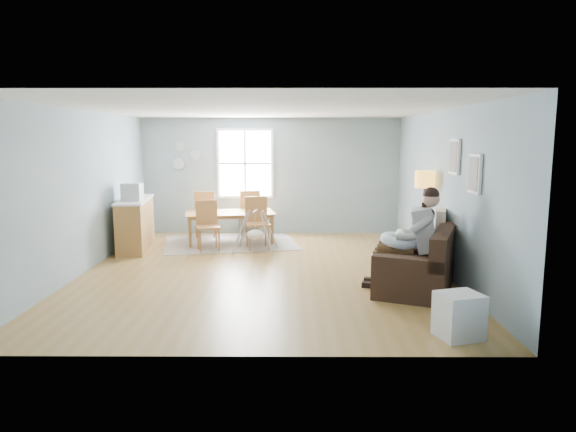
{
  "coord_description": "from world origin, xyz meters",
  "views": [
    {
      "loc": [
        0.46,
        -8.51,
        2.22
      ],
      "look_at": [
        0.42,
        -0.41,
        1.0
      ],
      "focal_mm": 32.0,
      "sensor_mm": 36.0,
      "label": 1
    }
  ],
  "objects_px": {
    "sofa": "(424,263)",
    "chair_sw": "(207,222)",
    "floor_lamp": "(425,187)",
    "baby_swing": "(255,234)",
    "chair_ne": "(249,210)",
    "chair_se": "(257,219)",
    "father": "(412,235)",
    "chair_nw": "(205,211)",
    "counter": "(136,223)",
    "monitor": "(132,192)",
    "storage_cube": "(458,316)",
    "dining_table": "(230,227)",
    "toddler": "(421,231)"
  },
  "relations": [
    {
      "from": "storage_cube",
      "to": "baby_swing",
      "type": "height_order",
      "value": "baby_swing"
    },
    {
      "from": "storage_cube",
      "to": "chair_ne",
      "type": "distance_m",
      "value": 6.72
    },
    {
      "from": "sofa",
      "to": "counter",
      "type": "xyz_separation_m",
      "value": [
        -5.21,
        2.57,
        0.19
      ]
    },
    {
      "from": "floor_lamp",
      "to": "chair_ne",
      "type": "distance_m",
      "value": 4.31
    },
    {
      "from": "father",
      "to": "storage_cube",
      "type": "height_order",
      "value": "father"
    },
    {
      "from": "monitor",
      "to": "chair_ne",
      "type": "bearing_deg",
      "value": 37.79
    },
    {
      "from": "dining_table",
      "to": "baby_swing",
      "type": "relative_size",
      "value": 2.11
    },
    {
      "from": "chair_nw",
      "to": "sofa",
      "type": "bearing_deg",
      "value": -42.97
    },
    {
      "from": "counter",
      "to": "chair_se",
      "type": "bearing_deg",
      "value": 0.28
    },
    {
      "from": "chair_sw",
      "to": "chair_se",
      "type": "height_order",
      "value": "chair_se"
    },
    {
      "from": "father",
      "to": "chair_nw",
      "type": "height_order",
      "value": "father"
    },
    {
      "from": "counter",
      "to": "sofa",
      "type": "bearing_deg",
      "value": -26.27
    },
    {
      "from": "floor_lamp",
      "to": "father",
      "type": "bearing_deg",
      "value": -110.14
    },
    {
      "from": "dining_table",
      "to": "chair_ne",
      "type": "distance_m",
      "value": 0.88
    },
    {
      "from": "father",
      "to": "chair_ne",
      "type": "bearing_deg",
      "value": 123.44
    },
    {
      "from": "father",
      "to": "monitor",
      "type": "bearing_deg",
      "value": 153.13
    },
    {
      "from": "sofa",
      "to": "chair_sw",
      "type": "relative_size",
      "value": 2.48
    },
    {
      "from": "floor_lamp",
      "to": "storage_cube",
      "type": "bearing_deg",
      "value": -97.57
    },
    {
      "from": "chair_se",
      "to": "baby_swing",
      "type": "xyz_separation_m",
      "value": [
        -0.01,
        -0.37,
        -0.24
      ]
    },
    {
      "from": "chair_ne",
      "to": "monitor",
      "type": "bearing_deg",
      "value": -142.21
    },
    {
      "from": "sofa",
      "to": "chair_se",
      "type": "height_order",
      "value": "chair_se"
    },
    {
      "from": "chair_sw",
      "to": "chair_ne",
      "type": "height_order",
      "value": "chair_ne"
    },
    {
      "from": "storage_cube",
      "to": "dining_table",
      "type": "bearing_deg",
      "value": 120.93
    },
    {
      "from": "sofa",
      "to": "father",
      "type": "bearing_deg",
      "value": -135.35
    },
    {
      "from": "chair_se",
      "to": "storage_cube",
      "type": "bearing_deg",
      "value": -61.6
    },
    {
      "from": "chair_nw",
      "to": "dining_table",
      "type": "bearing_deg",
      "value": -41.86
    },
    {
      "from": "father",
      "to": "dining_table",
      "type": "height_order",
      "value": "father"
    },
    {
      "from": "chair_ne",
      "to": "chair_nw",
      "type": "bearing_deg",
      "value": -168.73
    },
    {
      "from": "baby_swing",
      "to": "floor_lamp",
      "type": "bearing_deg",
      "value": -17.93
    },
    {
      "from": "toddler",
      "to": "chair_sw",
      "type": "distance_m",
      "value": 4.3
    },
    {
      "from": "chair_nw",
      "to": "chair_se",
      "type": "bearing_deg",
      "value": -42.14
    },
    {
      "from": "floor_lamp",
      "to": "baby_swing",
      "type": "relative_size",
      "value": 1.87
    },
    {
      "from": "sofa",
      "to": "chair_se",
      "type": "xyz_separation_m",
      "value": [
        -2.74,
        2.58,
        0.28
      ]
    },
    {
      "from": "chair_nw",
      "to": "chair_ne",
      "type": "xyz_separation_m",
      "value": [
        0.98,
        0.2,
        -0.0
      ]
    },
    {
      "from": "storage_cube",
      "to": "chair_se",
      "type": "relative_size",
      "value": 0.53
    },
    {
      "from": "chair_ne",
      "to": "monitor",
      "type": "xyz_separation_m",
      "value": [
        -2.16,
        -1.67,
        0.58
      ]
    },
    {
      "from": "father",
      "to": "chair_nw",
      "type": "bearing_deg",
      "value": 133.26
    },
    {
      "from": "baby_swing",
      "to": "chair_nw",
      "type": "bearing_deg",
      "value": 129.42
    },
    {
      "from": "father",
      "to": "chair_sw",
      "type": "bearing_deg",
      "value": 142.72
    },
    {
      "from": "sofa",
      "to": "chair_ne",
      "type": "bearing_deg",
      "value": 127.53
    },
    {
      "from": "toddler",
      "to": "counter",
      "type": "distance_m",
      "value": 5.72
    },
    {
      "from": "toddler",
      "to": "chair_nw",
      "type": "xyz_separation_m",
      "value": [
        -3.98,
        3.47,
        -0.17
      ]
    },
    {
      "from": "chair_se",
      "to": "chair_ne",
      "type": "distance_m",
      "value": 1.34
    },
    {
      "from": "monitor",
      "to": "storage_cube",
      "type": "bearing_deg",
      "value": -41.46
    },
    {
      "from": "chair_sw",
      "to": "chair_se",
      "type": "relative_size",
      "value": 0.95
    },
    {
      "from": "father",
      "to": "monitor",
      "type": "xyz_separation_m",
      "value": [
        -4.9,
        2.48,
        0.38
      ]
    },
    {
      "from": "storage_cube",
      "to": "father",
      "type": "bearing_deg",
      "value": 92.67
    },
    {
      "from": "baby_swing",
      "to": "toddler",
      "type": "bearing_deg",
      "value": -35.63
    },
    {
      "from": "chair_ne",
      "to": "sofa",
      "type": "bearing_deg",
      "value": -52.47
    },
    {
      "from": "dining_table",
      "to": "chair_sw",
      "type": "xyz_separation_m",
      "value": [
        -0.36,
        -0.76,
        0.24
      ]
    }
  ]
}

